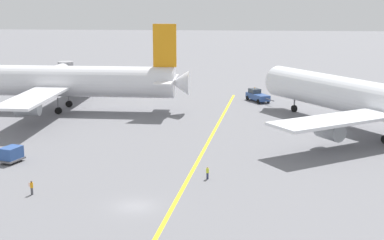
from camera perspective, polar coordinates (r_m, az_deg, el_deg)
The scene contains 8 objects.
ground_plane at distance 62.52m, azimuth -5.68°, elevation -8.50°, with size 600.00×600.00×0.00m, color slate.
taxiway_stripe at distance 71.25m, azimuth -0.35°, elevation -5.78°, with size 0.50×120.00×0.01m, color yellow.
airliner_at_gate_left at distance 114.59m, azimuth -14.20°, elevation 3.74°, with size 55.94×47.96×16.79m.
pushback_tug at distance 122.05m, azimuth 6.50°, elevation 2.41°, with size 5.70×8.96×2.82m.
gse_container_dolly_flat at distance 81.08m, azimuth -17.49°, elevation -3.24°, with size 3.10×3.73×2.15m.
ground_crew_ramp_agent_by_cones at distance 67.80m, azimuth -15.62°, elevation -6.46°, with size 0.41×0.43×1.64m.
ground_crew_wing_walker_right at distance 70.70m, azimuth 1.55°, elevation -5.24°, with size 0.36×0.36×1.57m.
jet_bridge at distance 139.02m, azimuth -13.11°, elevation 4.70°, with size 4.14×16.02×6.10m.
Camera 1 is at (10.74, -57.42, 22.29)m, focal length 53.74 mm.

